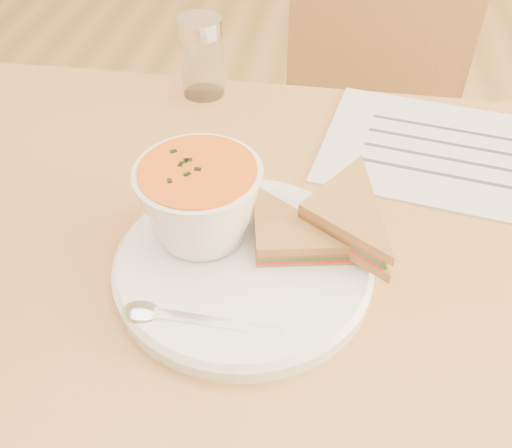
% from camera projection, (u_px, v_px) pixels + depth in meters
% --- Properties ---
extents(dining_table, '(1.00, 0.70, 0.75)m').
position_uv_depth(dining_table, '(255.00, 418.00, 0.87)').
color(dining_table, '#925C2D').
rests_on(dining_table, floor).
extents(chair_far, '(0.38, 0.38, 0.83)m').
position_uv_depth(chair_far, '(360.00, 192.00, 1.21)').
color(chair_far, brown).
rests_on(chair_far, floor).
extents(plate, '(0.28, 0.28, 0.02)m').
position_uv_depth(plate, '(243.00, 266.00, 0.59)').
color(plate, white).
rests_on(plate, dining_table).
extents(soup_bowl, '(0.16, 0.16, 0.09)m').
position_uv_depth(soup_bowl, '(200.00, 205.00, 0.58)').
color(soup_bowl, white).
rests_on(soup_bowl, plate).
extents(sandwich_half_a, '(0.12, 0.12, 0.03)m').
position_uv_depth(sandwich_half_a, '(256.00, 261.00, 0.56)').
color(sandwich_half_a, '#A86D3B').
rests_on(sandwich_half_a, plate).
extents(sandwich_half_b, '(0.15, 0.15, 0.03)m').
position_uv_depth(sandwich_half_b, '(298.00, 217.00, 0.58)').
color(sandwich_half_b, '#A86D3B').
rests_on(sandwich_half_b, plate).
extents(spoon, '(0.18, 0.04, 0.01)m').
position_uv_depth(spoon, '(197.00, 320.00, 0.52)').
color(spoon, silver).
rests_on(spoon, plate).
extents(paper_menu, '(0.35, 0.28, 0.00)m').
position_uv_depth(paper_menu, '(449.00, 152.00, 0.74)').
color(paper_menu, silver).
rests_on(paper_menu, dining_table).
extents(condiment_shaker, '(0.08, 0.08, 0.11)m').
position_uv_depth(condiment_shaker, '(202.00, 57.00, 0.81)').
color(condiment_shaker, silver).
rests_on(condiment_shaker, dining_table).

